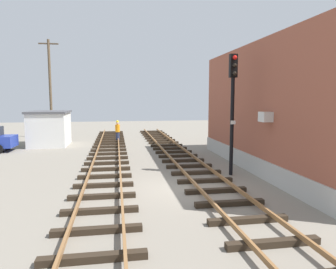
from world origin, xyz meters
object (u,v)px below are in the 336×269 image
utility_pole_far (50,87)px  signal_mast (233,101)px  brick_building (305,108)px  control_hut (50,128)px  track_worker_foreground (118,131)px

utility_pole_far → signal_mast: bearing=-55.5°
brick_building → control_hut: size_ratio=3.76×
brick_building → utility_pole_far: size_ratio=1.55×
brick_building → track_worker_foreground: (-9.66, 12.25, -2.32)m
signal_mast → utility_pole_far: utility_pole_far is taller
brick_building → track_worker_foreground: brick_building is taller
brick_building → utility_pole_far: 22.78m
track_worker_foreground → control_hut: bearing=-166.7°
signal_mast → utility_pole_far: (-11.64, 16.95, 1.19)m
signal_mast → brick_building: (4.24, 0.69, -0.38)m
brick_building → signal_mast: bearing=-170.8°
control_hut → track_worker_foreground: (5.36, 1.27, -0.46)m
track_worker_foreground → brick_building: bearing=-51.7°
brick_building → track_worker_foreground: size_ratio=7.64×
control_hut → brick_building: bearing=-36.2°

